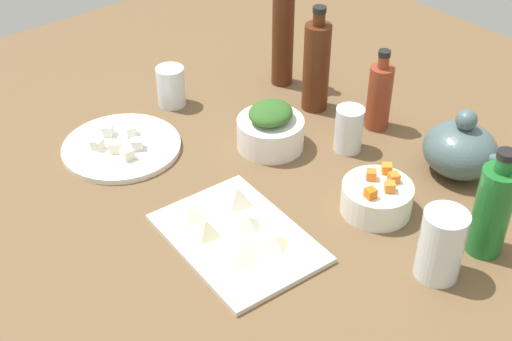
# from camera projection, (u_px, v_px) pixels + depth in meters

# --- Properties ---
(tabletop) EXTENTS (1.90, 1.90, 0.03)m
(tabletop) POSITION_uv_depth(u_px,v_px,m) (256.00, 198.00, 1.35)
(tabletop) COLOR brown
(tabletop) RESTS_ON ground
(cutting_board) EXTENTS (0.30, 0.23, 0.01)m
(cutting_board) POSITION_uv_depth(u_px,v_px,m) (238.00, 238.00, 1.22)
(cutting_board) COLOR silver
(cutting_board) RESTS_ON tabletop
(plate_tofu) EXTENTS (0.25, 0.25, 0.01)m
(plate_tofu) POSITION_uv_depth(u_px,v_px,m) (122.00, 147.00, 1.45)
(plate_tofu) COLOR white
(plate_tofu) RESTS_ON tabletop
(bowl_greens) EXTENTS (0.14, 0.14, 0.06)m
(bowl_greens) POSITION_uv_depth(u_px,v_px,m) (270.00, 133.00, 1.44)
(bowl_greens) COLOR white
(bowl_greens) RESTS_ON tabletop
(bowl_carrots) EXTENTS (0.13, 0.13, 0.06)m
(bowl_carrots) POSITION_uv_depth(u_px,v_px,m) (377.00, 198.00, 1.28)
(bowl_carrots) COLOR white
(bowl_carrots) RESTS_ON tabletop
(teapot) EXTENTS (0.16, 0.14, 0.14)m
(teapot) POSITION_uv_depth(u_px,v_px,m) (461.00, 149.00, 1.36)
(teapot) COLOR #4B6163
(teapot) RESTS_ON tabletop
(bottle_0) EXTENTS (0.06, 0.06, 0.21)m
(bottle_0) POSITION_uv_depth(u_px,v_px,m) (493.00, 209.00, 1.16)
(bottle_0) COLOR #1E6E2B
(bottle_0) RESTS_ON tabletop
(bottle_1) EXTENTS (0.05, 0.05, 0.18)m
(bottle_1) POSITION_uv_depth(u_px,v_px,m) (379.00, 96.00, 1.48)
(bottle_1) COLOR brown
(bottle_1) RESTS_ON tabletop
(bottle_2) EXTENTS (0.05, 0.05, 0.28)m
(bottle_2) POSITION_uv_depth(u_px,v_px,m) (283.00, 36.00, 1.61)
(bottle_2) COLOR #4E2512
(bottle_2) RESTS_ON tabletop
(bottle_3) EXTENTS (0.06, 0.06, 0.24)m
(bottle_3) POSITION_uv_depth(u_px,v_px,m) (316.00, 66.00, 1.53)
(bottle_3) COLOR #502511
(bottle_3) RESTS_ON tabletop
(drinking_glass_0) EXTENTS (0.06, 0.06, 0.09)m
(drinking_glass_0) POSITION_uv_depth(u_px,v_px,m) (171.00, 86.00, 1.57)
(drinking_glass_0) COLOR white
(drinking_glass_0) RESTS_ON tabletop
(drinking_glass_1) EXTENTS (0.06, 0.06, 0.10)m
(drinking_glass_1) POSITION_uv_depth(u_px,v_px,m) (349.00, 129.00, 1.43)
(drinking_glass_1) COLOR white
(drinking_glass_1) RESTS_ON tabletop
(drinking_glass_2) EXTENTS (0.07, 0.07, 0.13)m
(drinking_glass_2) POSITION_uv_depth(u_px,v_px,m) (441.00, 245.00, 1.12)
(drinking_glass_2) COLOR white
(drinking_glass_2) RESTS_ON tabletop
(carrot_cube_0) EXTENTS (0.03, 0.03, 0.02)m
(carrot_cube_0) POSITION_uv_depth(u_px,v_px,m) (387.00, 168.00, 1.29)
(carrot_cube_0) COLOR orange
(carrot_cube_0) RESTS_ON bowl_carrots
(carrot_cube_1) EXTENTS (0.03, 0.03, 0.02)m
(carrot_cube_1) POSITION_uv_depth(u_px,v_px,m) (371.00, 175.00, 1.27)
(carrot_cube_1) COLOR orange
(carrot_cube_1) RESTS_ON bowl_carrots
(carrot_cube_2) EXTENTS (0.02, 0.02, 0.02)m
(carrot_cube_2) POSITION_uv_depth(u_px,v_px,m) (371.00, 193.00, 1.23)
(carrot_cube_2) COLOR orange
(carrot_cube_2) RESTS_ON bowl_carrots
(carrot_cube_3) EXTENTS (0.02, 0.02, 0.02)m
(carrot_cube_3) POSITION_uv_depth(u_px,v_px,m) (394.00, 178.00, 1.27)
(carrot_cube_3) COLOR orange
(carrot_cube_3) RESTS_ON bowl_carrots
(carrot_cube_4) EXTENTS (0.03, 0.03, 0.02)m
(carrot_cube_4) POSITION_uv_depth(u_px,v_px,m) (390.00, 187.00, 1.24)
(carrot_cube_4) COLOR orange
(carrot_cube_4) RESTS_ON bowl_carrots
(chopped_greens_mound) EXTENTS (0.12, 0.12, 0.03)m
(chopped_greens_mound) POSITION_uv_depth(u_px,v_px,m) (271.00, 113.00, 1.41)
(chopped_greens_mound) COLOR #326126
(chopped_greens_mound) RESTS_ON bowl_greens
(tofu_cube_0) EXTENTS (0.03, 0.03, 0.02)m
(tofu_cube_0) POSITION_uv_depth(u_px,v_px,m) (108.00, 130.00, 1.47)
(tofu_cube_0) COLOR white
(tofu_cube_0) RESTS_ON plate_tofu
(tofu_cube_1) EXTENTS (0.03, 0.03, 0.02)m
(tofu_cube_1) POSITION_uv_depth(u_px,v_px,m) (137.00, 144.00, 1.43)
(tofu_cube_1) COLOR white
(tofu_cube_1) RESTS_ON plate_tofu
(tofu_cube_2) EXTENTS (0.03, 0.03, 0.02)m
(tofu_cube_2) POSITION_uv_depth(u_px,v_px,m) (115.00, 147.00, 1.42)
(tofu_cube_2) COLOR white
(tofu_cube_2) RESTS_ON plate_tofu
(tofu_cube_3) EXTENTS (0.02, 0.02, 0.02)m
(tofu_cube_3) POSITION_uv_depth(u_px,v_px,m) (128.00, 154.00, 1.40)
(tofu_cube_3) COLOR #E6EDCE
(tofu_cube_3) RESTS_ON plate_tofu
(tofu_cube_4) EXTENTS (0.03, 0.03, 0.02)m
(tofu_cube_4) POSITION_uv_depth(u_px,v_px,m) (131.00, 131.00, 1.47)
(tofu_cube_4) COLOR silver
(tofu_cube_4) RESTS_ON plate_tofu
(tofu_cube_5) EXTENTS (0.03, 0.03, 0.02)m
(tofu_cube_5) POSITION_uv_depth(u_px,v_px,m) (97.00, 144.00, 1.43)
(tofu_cube_5) COLOR silver
(tofu_cube_5) RESTS_ON plate_tofu
(dumpling_0) EXTENTS (0.04, 0.04, 0.02)m
(dumpling_0) POSITION_uv_depth(u_px,v_px,m) (248.00, 222.00, 1.23)
(dumpling_0) COLOR beige
(dumpling_0) RESTS_ON cutting_board
(dumpling_1) EXTENTS (0.07, 0.07, 0.02)m
(dumpling_1) POSITION_uv_depth(u_px,v_px,m) (189.00, 213.00, 1.26)
(dumpling_1) COLOR beige
(dumpling_1) RESTS_ON cutting_board
(dumpling_2) EXTENTS (0.07, 0.07, 0.02)m
(dumpling_2) POSITION_uv_depth(u_px,v_px,m) (241.00, 253.00, 1.17)
(dumpling_2) COLOR beige
(dumpling_2) RESTS_ON cutting_board
(dumpling_3) EXTENTS (0.05, 0.05, 0.02)m
(dumpling_3) POSITION_uv_depth(u_px,v_px,m) (274.00, 241.00, 1.20)
(dumpling_3) COLOR beige
(dumpling_3) RESTS_ON cutting_board
(dumpling_4) EXTENTS (0.07, 0.07, 0.03)m
(dumpling_4) POSITION_uv_depth(u_px,v_px,m) (237.00, 196.00, 1.29)
(dumpling_4) COLOR beige
(dumpling_4) RESTS_ON cutting_board
(dumpling_5) EXTENTS (0.06, 0.06, 0.03)m
(dumpling_5) POSITION_uv_depth(u_px,v_px,m) (206.00, 228.00, 1.22)
(dumpling_5) COLOR beige
(dumpling_5) RESTS_ON cutting_board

